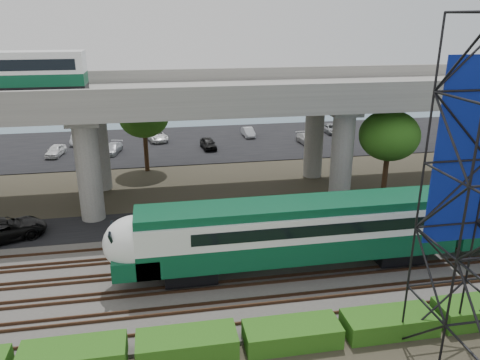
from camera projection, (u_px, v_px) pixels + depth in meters
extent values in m
plane|color=#474233|center=(253.00, 295.00, 26.31)|extent=(140.00, 140.00, 0.00)
cube|color=slate|center=(246.00, 276.00, 28.14)|extent=(90.00, 12.00, 0.20)
cube|color=black|center=(225.00, 219.00, 36.05)|extent=(90.00, 5.00, 0.08)
cube|color=black|center=(197.00, 143.00, 57.87)|extent=(90.00, 18.00, 0.08)
cube|color=slate|center=(185.00, 110.00, 78.31)|extent=(140.00, 40.00, 0.03)
cube|color=#472D1E|center=(264.00, 320.00, 23.69)|extent=(90.00, 0.08, 0.16)
cube|color=#472D1E|center=(258.00, 304.00, 25.03)|extent=(90.00, 0.08, 0.16)
cube|color=#472D1E|center=(256.00, 298.00, 25.55)|extent=(90.00, 0.08, 0.16)
cube|color=#472D1E|center=(251.00, 284.00, 26.89)|extent=(90.00, 0.08, 0.16)
cube|color=#472D1E|center=(249.00, 279.00, 27.41)|extent=(90.00, 0.08, 0.16)
cube|color=#472D1E|center=(244.00, 267.00, 28.75)|extent=(90.00, 0.08, 0.16)
cube|color=#472D1E|center=(242.00, 263.00, 29.27)|extent=(90.00, 0.08, 0.16)
cube|color=#472D1E|center=(238.00, 252.00, 30.60)|extent=(90.00, 0.08, 0.16)
cube|color=#472D1E|center=(237.00, 248.00, 31.12)|extent=(90.00, 0.08, 0.16)
cube|color=#472D1E|center=(233.00, 238.00, 32.46)|extent=(90.00, 0.08, 0.16)
cube|color=black|center=(190.00, 270.00, 27.34)|extent=(3.00, 2.20, 0.90)
cube|color=black|center=(396.00, 252.00, 29.52)|extent=(3.00, 2.20, 0.90)
cube|color=#0A492C|center=(298.00, 244.00, 28.05)|extent=(19.00, 3.00, 1.40)
cube|color=white|center=(299.00, 222.00, 27.57)|extent=(19.00, 3.00, 1.50)
cube|color=#0A492C|center=(300.00, 206.00, 27.24)|extent=(19.00, 2.60, 0.50)
cube|color=black|center=(315.00, 220.00, 27.72)|extent=(15.00, 3.06, 0.70)
ellipsoid|color=white|center=(135.00, 243.00, 26.16)|extent=(3.60, 3.00, 3.20)
cube|color=#0A492C|center=(137.00, 260.00, 26.51)|extent=(2.60, 3.00, 1.10)
cube|color=black|center=(114.00, 237.00, 25.81)|extent=(0.48, 2.00, 1.09)
cube|color=#9E9B93|center=(214.00, 97.00, 38.32)|extent=(80.00, 12.00, 1.20)
cube|color=#9E9B93|center=(224.00, 94.00, 32.60)|extent=(80.00, 0.50, 1.10)
cube|color=#9E9B93|center=(206.00, 75.00, 43.28)|extent=(80.00, 0.50, 1.10)
cylinder|color=#9E9B93|center=(89.00, 170.00, 34.92)|extent=(1.80, 1.80, 8.00)
cylinder|color=#9E9B93|center=(98.00, 146.00, 41.42)|extent=(1.80, 1.80, 8.00)
cube|color=#9E9B93|center=(89.00, 112.00, 36.94)|extent=(2.40, 9.00, 0.60)
cylinder|color=#9E9B93|center=(342.00, 157.00, 38.27)|extent=(1.80, 1.80, 8.00)
cylinder|color=#9E9B93|center=(314.00, 136.00, 44.77)|extent=(1.80, 1.80, 8.00)
cube|color=#9E9B93|center=(330.00, 104.00, 40.30)|extent=(2.40, 9.00, 0.60)
cube|color=black|center=(5.00, 91.00, 35.33)|extent=(12.00, 2.50, 0.70)
cube|color=#0A492C|center=(3.00, 80.00, 35.07)|extent=(12.00, 2.50, 0.90)
cube|color=white|center=(1.00, 65.00, 34.70)|extent=(12.00, 2.50, 1.30)
cube|color=black|center=(1.00, 64.00, 34.69)|extent=(11.00, 2.56, 0.80)
cube|color=#2A5B14|center=(73.00, 358.00, 20.61)|extent=(4.60, 1.80, 1.20)
cube|color=#2A5B14|center=(187.00, 345.00, 21.46)|extent=(4.60, 1.80, 1.15)
cube|color=#2A5B14|center=(292.00, 334.00, 22.32)|extent=(4.60, 1.80, 1.03)
cube|color=#2A5B14|center=(389.00, 323.00, 23.16)|extent=(4.60, 1.80, 1.01)
cube|color=#2A5B14|center=(480.00, 311.00, 23.98)|extent=(4.60, 1.80, 1.12)
cylinder|color=#382314|center=(385.00, 172.00, 39.48)|extent=(0.44, 0.44, 4.80)
ellipsoid|color=#2A5B14|center=(389.00, 135.00, 38.42)|extent=(4.94, 4.94, 4.18)
cylinder|color=#382314|center=(146.00, 148.00, 46.80)|extent=(0.44, 0.44, 4.80)
ellipsoid|color=#2A5B14|center=(144.00, 116.00, 45.74)|extent=(4.94, 4.94, 4.18)
imported|color=black|center=(4.00, 230.00, 32.49)|extent=(6.05, 4.41, 1.53)
imported|color=white|center=(56.00, 151.00, 52.17)|extent=(2.07, 3.80, 1.23)
imported|color=#A0A2A7|center=(76.00, 139.00, 57.08)|extent=(1.19, 3.40, 1.12)
imported|color=silver|center=(113.00, 148.00, 53.22)|extent=(2.40, 4.12, 1.12)
imported|color=white|center=(156.00, 135.00, 58.68)|extent=(3.17, 4.96, 1.27)
imported|color=black|center=(208.00, 143.00, 55.04)|extent=(1.88, 3.87, 1.27)
imported|color=#B6B8BE|center=(248.00, 132.00, 60.68)|extent=(1.35, 3.52, 1.14)
imported|color=#BABABA|center=(307.00, 139.00, 57.09)|extent=(2.09, 4.28, 1.20)
imported|color=gray|center=(331.00, 129.00, 62.58)|extent=(2.08, 4.17, 1.14)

